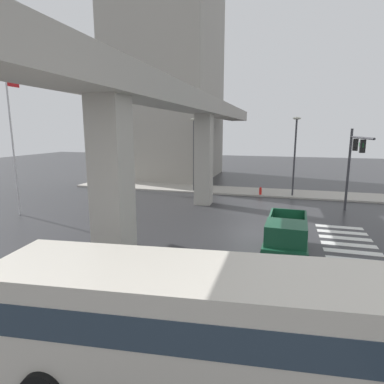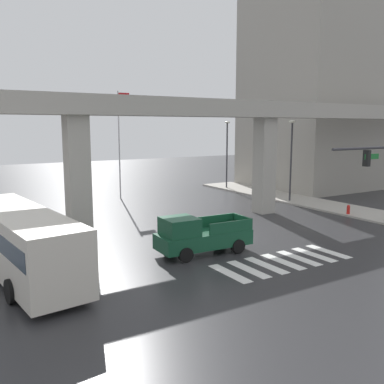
# 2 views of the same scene
# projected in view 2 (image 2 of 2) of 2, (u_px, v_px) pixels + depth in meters

# --- Properties ---
(ground_plane) EXTENTS (120.00, 120.00, 0.00)m
(ground_plane) POSITION_uv_depth(u_px,v_px,m) (222.00, 238.00, 25.56)
(ground_plane) COLOR #2D2D30
(crosswalk_stripes) EXTENTS (7.15, 2.80, 0.01)m
(crosswalk_stripes) POSITION_uv_depth(u_px,v_px,m) (283.00, 262.00, 21.12)
(crosswalk_stripes) COLOR silver
(crosswalk_stripes) RESTS_ON ground
(elevated_overpass) EXTENTS (54.96, 2.17, 8.56)m
(elevated_overpass) POSITION_uv_depth(u_px,v_px,m) (183.00, 117.00, 28.35)
(elevated_overpass) COLOR #ADA89E
(elevated_overpass) RESTS_ON ground
(office_building) EXTENTS (13.31, 12.16, 34.00)m
(office_building) POSITION_uv_depth(u_px,v_px,m) (320.00, 30.00, 45.49)
(office_building) COLOR gray
(office_building) RESTS_ON ground
(sidewalk_east) EXTENTS (4.00, 36.00, 0.15)m
(sidewalk_east) POSITION_uv_depth(u_px,v_px,m) (343.00, 209.00, 34.18)
(sidewalk_east) COLOR #ADA89E
(sidewalk_east) RESTS_ON ground
(pickup_truck) EXTENTS (5.17, 2.24, 2.08)m
(pickup_truck) POSITION_uv_depth(u_px,v_px,m) (199.00, 236.00, 22.27)
(pickup_truck) COLOR #14472D
(pickup_truck) RESTS_ON ground
(city_bus) EXTENTS (3.71, 11.01, 2.99)m
(city_bus) POSITION_uv_depth(u_px,v_px,m) (20.00, 238.00, 19.01)
(city_bus) COLOR beige
(city_bus) RESTS_ON ground
(street_lamp_mid_block) EXTENTS (0.44, 0.70, 7.24)m
(street_lamp_mid_block) POSITION_uv_depth(u_px,v_px,m) (291.00, 151.00, 37.00)
(street_lamp_mid_block) COLOR #38383D
(street_lamp_mid_block) RESTS_ON ground
(street_lamp_far_north) EXTENTS (0.44, 0.70, 7.24)m
(street_lamp_far_north) POSITION_uv_depth(u_px,v_px,m) (227.00, 147.00, 45.06)
(street_lamp_far_north) COLOR #38383D
(street_lamp_far_north) RESTS_ON ground
(fire_hydrant) EXTENTS (0.24, 0.24, 0.85)m
(fire_hydrant) POSITION_uv_depth(u_px,v_px,m) (348.00, 210.00, 31.86)
(fire_hydrant) COLOR red
(fire_hydrant) RESTS_ON ground
(flagpole) EXTENTS (1.16, 0.12, 9.89)m
(flagpole) POSITION_uv_depth(u_px,v_px,m) (120.00, 137.00, 38.92)
(flagpole) COLOR silver
(flagpole) RESTS_ON ground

